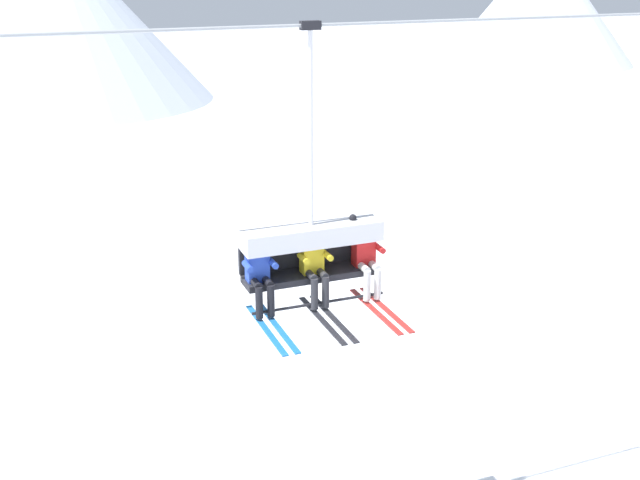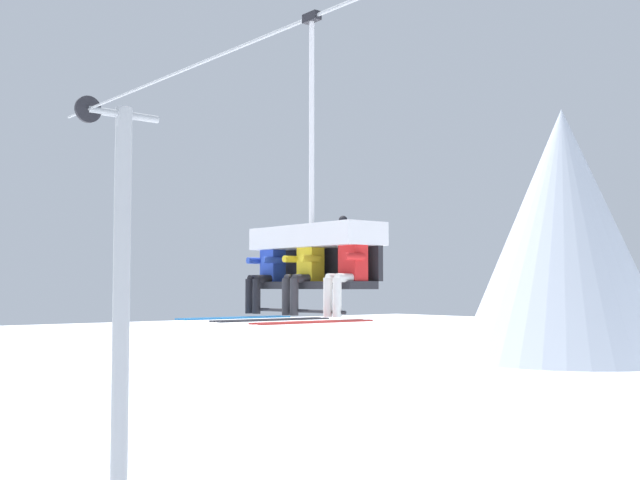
{
  "view_description": "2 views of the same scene",
  "coord_description": "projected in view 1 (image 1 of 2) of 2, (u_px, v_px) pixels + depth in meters",
  "views": [
    {
      "loc": [
        -5.17,
        -11.23,
        9.64
      ],
      "look_at": [
        -1.06,
        -0.77,
        5.6
      ],
      "focal_mm": 45.0,
      "sensor_mm": 36.0,
      "label": 1
    },
    {
      "loc": [
        7.09,
        -7.53,
        5.06
      ],
      "look_at": [
        -1.08,
        -0.76,
        5.68
      ],
      "focal_mm": 45.0,
      "sensor_mm": 36.0,
      "label": 2
    }
  ],
  "objects": [
    {
      "name": "mountain_peak_central",
      "position": [
        57.0,
        14.0,
        53.36
      ],
      "size": [
        20.32,
        20.32,
        11.49
      ],
      "color": "silver",
      "rests_on": "ground_plane"
    },
    {
      "name": "mountain_peak_east",
      "position": [
        541.0,
        2.0,
        72.5
      ],
      "size": [
        17.14,
        17.14,
        10.89
      ],
      "color": "silver",
      "rests_on": "ground_plane"
    },
    {
      "name": "lift_cable",
      "position": [
        421.0,
        22.0,
        11.38
      ],
      "size": [
        20.03,
        0.05,
        0.05
      ],
      "color": "#9EA3A8"
    },
    {
      "name": "chairlift_chair",
      "position": [
        309.0,
        239.0,
        11.92
      ],
      "size": [
        2.12,
        0.74,
        4.05
      ],
      "color": "#232328"
    },
    {
      "name": "skier_blue",
      "position": [
        260.0,
        273.0,
        11.54
      ],
      "size": [
        0.46,
        1.7,
        1.23
      ],
      "color": "#2847B7"
    },
    {
      "name": "skier_yellow",
      "position": [
        315.0,
        265.0,
        11.84
      ],
      "size": [
        0.46,
        1.7,
        1.23
      ],
      "color": "yellow"
    },
    {
      "name": "skier_red",
      "position": [
        367.0,
        256.0,
        12.13
      ],
      "size": [
        0.48,
        1.7,
        1.34
      ],
      "color": "red"
    }
  ]
}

